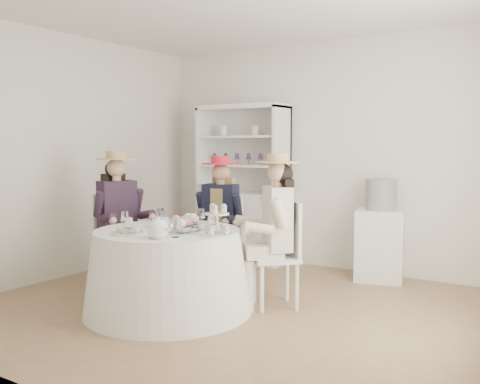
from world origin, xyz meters
The scene contains 22 objects.
ground centered at (0.00, 0.00, 0.00)m, with size 4.50×4.50×0.00m, color brown.
ceiling centered at (0.00, 0.00, 2.70)m, with size 4.50×4.50×0.00m, color white.
wall_back centered at (0.00, 2.00, 1.35)m, with size 4.50×4.50×0.00m, color white.
wall_front centered at (0.00, -2.00, 1.35)m, with size 4.50×4.50×0.00m, color white.
wall_left centered at (-2.25, 0.00, 1.35)m, with size 4.50×4.50×0.00m, color white.
tea_table centered at (-0.44, -0.39, 0.36)m, with size 1.47×1.47×0.73m.
hutch centered at (-1.04, 1.77, 0.70)m, with size 1.32×0.82×1.97m.
side_table centered at (0.75, 1.75, 0.39)m, with size 0.50×0.50×0.77m, color silver.
hatbox centered at (0.75, 1.75, 0.94)m, with size 0.33×0.33×0.33m, color black.
guest_left centered at (-1.36, -0.09, 0.80)m, with size 0.58×0.53×1.41m.
guest_mid centered at (-0.56, 0.57, 0.77)m, with size 0.51×0.53×1.36m.
guest_right centered at (0.27, 0.26, 0.79)m, with size 0.59×0.59×1.40m.
spare_chair centered at (-0.82, 0.92, 0.56)m, with size 0.46×0.46×1.04m.
teacup_a centered at (-0.64, -0.20, 0.77)m, with size 0.09×0.09×0.07m, color white.
teacup_b centered at (-0.49, -0.08, 0.77)m, with size 0.08×0.08×0.07m, color white.
teacup_c centered at (-0.14, -0.30, 0.76)m, with size 0.08×0.08×0.06m, color white.
flower_bowl centered at (-0.23, -0.44, 0.76)m, with size 0.19×0.19×0.05m, color white.
flower_arrangement centered at (-0.24, -0.42, 0.83)m, with size 0.20×0.20×0.08m.
table_teapot centered at (-0.21, -0.76, 0.81)m, with size 0.24×0.17×0.18m.
sandwich_plate centered at (-0.58, -0.73, 0.75)m, with size 0.29×0.29×0.06m.
cupcake_stand centered at (0.09, -0.38, 0.82)m, with size 0.27×0.27×0.25m.
stemware_set centered at (-0.44, -0.39, 0.81)m, with size 0.83×0.87×0.15m.
Camera 1 is at (2.62, -3.92, 1.47)m, focal length 40.00 mm.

